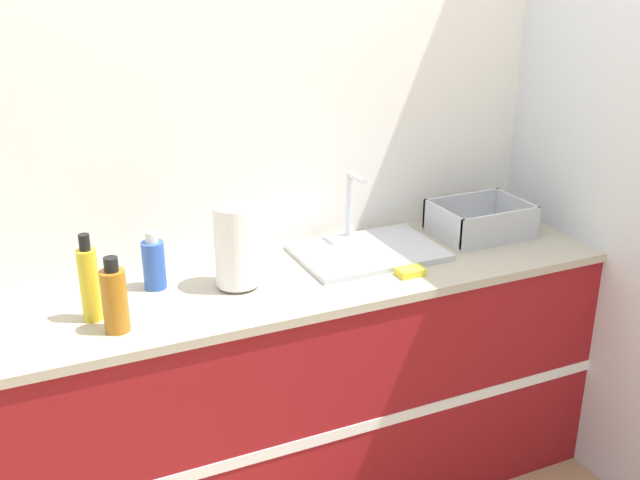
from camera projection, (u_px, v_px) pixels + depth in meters
name	position (u px, v px, depth m)	size (l,w,h in m)	color
wall_back	(240.00, 134.00, 2.56)	(4.70, 0.06, 2.60)	silver
wall_right	(571.00, 121.00, 2.76)	(0.06, 2.56, 2.60)	silver
counter_cabinet	(278.00, 393.00, 2.61)	(2.32, 0.58, 0.89)	maroon
sink	(367.00, 249.00, 2.64)	(0.50, 0.35, 0.27)	silver
paper_towel_roll	(236.00, 246.00, 2.34)	(0.14, 0.14, 0.27)	#4C4C51
dish_rack	(480.00, 224.00, 2.81)	(0.34, 0.26, 0.12)	#B7BABF
bottle_yellow	(89.00, 283.00, 2.14)	(0.06, 0.06, 0.26)	yellow
bottle_amber	(115.00, 299.00, 2.08)	(0.07, 0.07, 0.22)	#B26B19
bottle_blue	(154.00, 263.00, 2.36)	(0.07, 0.07, 0.19)	#2D56B7
sponge	(411.00, 272.00, 2.47)	(0.09, 0.06, 0.02)	yellow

